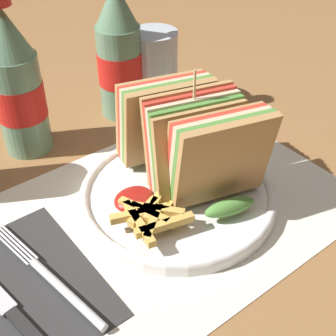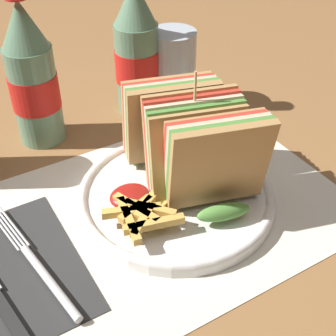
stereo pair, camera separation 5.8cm
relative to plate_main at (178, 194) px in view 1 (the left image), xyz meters
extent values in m
plane|color=olive|center=(0.00, -0.02, -0.01)|extent=(4.00, 4.00, 0.00)
cube|color=silver|center=(-0.01, -0.01, -0.01)|extent=(0.42, 0.32, 0.00)
cylinder|color=white|center=(0.00, 0.00, 0.00)|extent=(0.25, 0.25, 0.01)
torus|color=white|center=(0.00, 0.00, 0.00)|extent=(0.25, 0.25, 0.01)
cube|color=tan|center=(0.02, -0.05, 0.07)|extent=(0.12, 0.06, 0.12)
cube|color=#518E3D|center=(0.03, -0.04, 0.07)|extent=(0.12, 0.06, 0.12)
cube|color=beige|center=(0.03, -0.03, 0.07)|extent=(0.12, 0.06, 0.12)
cube|color=red|center=(0.03, -0.03, 0.07)|extent=(0.12, 0.06, 0.12)
cube|color=tan|center=(0.04, -0.02, 0.06)|extent=(0.12, 0.06, 0.12)
ellipsoid|color=#518E3D|center=(0.02, -0.07, 0.02)|extent=(0.07, 0.04, 0.02)
cube|color=tan|center=(0.02, -0.02, 0.06)|extent=(0.12, 0.06, 0.12)
cube|color=#518E3D|center=(0.02, -0.01, 0.07)|extent=(0.12, 0.06, 0.12)
cube|color=beige|center=(0.02, 0.00, 0.07)|extent=(0.12, 0.06, 0.12)
cube|color=red|center=(0.03, 0.01, 0.07)|extent=(0.12, 0.06, 0.12)
cube|color=tan|center=(0.03, 0.02, 0.07)|extent=(0.12, 0.06, 0.12)
ellipsoid|color=#518E3D|center=(0.02, -0.02, 0.02)|extent=(0.07, 0.04, 0.02)
cube|color=tan|center=(0.02, 0.05, 0.07)|extent=(0.12, 0.06, 0.12)
cube|color=#518E3D|center=(0.03, 0.06, 0.07)|extent=(0.12, 0.06, 0.12)
cube|color=beige|center=(0.03, 0.07, 0.07)|extent=(0.12, 0.06, 0.12)
cube|color=red|center=(0.03, 0.08, 0.07)|extent=(0.12, 0.06, 0.12)
cube|color=tan|center=(0.04, 0.09, 0.06)|extent=(0.12, 0.06, 0.12)
ellipsoid|color=#518E3D|center=(0.02, 0.03, 0.02)|extent=(0.07, 0.04, 0.02)
cylinder|color=tan|center=(0.03, 0.01, 0.08)|extent=(0.00, 0.00, 0.15)
cube|color=gold|center=(-0.05, 0.00, 0.01)|extent=(0.05, 0.04, 0.01)
cube|color=gold|center=(-0.05, -0.03, 0.01)|extent=(0.02, 0.05, 0.01)
cube|color=gold|center=(-0.05, -0.03, 0.01)|extent=(0.06, 0.03, 0.01)
cube|color=gold|center=(-0.07, -0.02, 0.02)|extent=(0.05, 0.03, 0.01)
cube|color=gold|center=(-0.07, -0.01, 0.02)|extent=(0.07, 0.03, 0.01)
cube|color=gold|center=(-0.08, -0.03, 0.02)|extent=(0.02, 0.07, 0.01)
cube|color=gold|center=(-0.06, -0.05, 0.02)|extent=(0.07, 0.03, 0.01)
cube|color=gold|center=(-0.07, -0.04, 0.02)|extent=(0.05, 0.04, 0.01)
cube|color=gold|center=(-0.05, -0.02, 0.02)|extent=(0.05, 0.03, 0.01)
cube|color=gold|center=(-0.05, -0.03, 0.02)|extent=(0.05, 0.05, 0.01)
cube|color=gold|center=(-0.07, -0.02, 0.02)|extent=(0.03, 0.07, 0.01)
ellipsoid|color=maroon|center=(-0.06, 0.01, 0.02)|extent=(0.05, 0.04, 0.02)
cube|color=#2D2D2D|center=(-0.21, -0.01, -0.01)|extent=(0.14, 0.20, 0.00)
cylinder|color=silver|center=(-0.18, -0.05, 0.00)|extent=(0.03, 0.12, 0.01)
cylinder|color=silver|center=(-0.20, 0.05, 0.00)|extent=(0.01, 0.08, 0.00)
cylinder|color=silver|center=(-0.20, 0.05, 0.00)|extent=(0.01, 0.08, 0.00)
cylinder|color=silver|center=(-0.19, 0.05, 0.00)|extent=(0.01, 0.08, 0.00)
cylinder|color=silver|center=(-0.19, 0.05, 0.00)|extent=(0.01, 0.08, 0.00)
cylinder|color=slate|center=(-0.10, 0.22, 0.06)|extent=(0.07, 0.07, 0.14)
cylinder|color=red|center=(-0.10, 0.22, 0.07)|extent=(0.07, 0.07, 0.05)
cone|color=slate|center=(-0.10, 0.22, 0.16)|extent=(0.06, 0.06, 0.06)
cylinder|color=slate|center=(0.07, 0.22, 0.06)|extent=(0.07, 0.07, 0.14)
cylinder|color=red|center=(0.07, 0.22, 0.07)|extent=(0.07, 0.07, 0.05)
cone|color=slate|center=(0.07, 0.22, 0.16)|extent=(0.06, 0.06, 0.06)
cylinder|color=silver|center=(0.12, 0.21, 0.05)|extent=(0.07, 0.07, 0.12)
camera|label=1|loc=(-0.28, -0.34, 0.39)|focal=50.00mm
camera|label=2|loc=(-0.23, -0.37, 0.39)|focal=50.00mm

